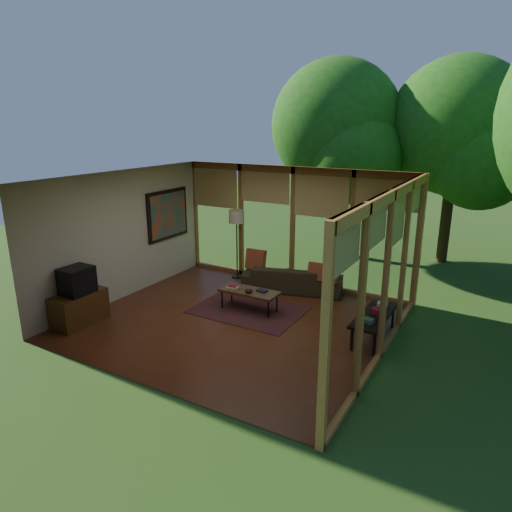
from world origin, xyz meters
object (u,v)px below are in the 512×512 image
Objects in this scene: media_cabinet at (79,308)px; sofa at (286,278)px; coffee_table at (249,292)px; side_console at (370,316)px; television at (77,280)px; floor_lamp at (237,220)px.

sofa is at bearing 53.76° from media_cabinet.
side_console reaches higher than coffee_table.
coffee_table is (2.42, 2.09, -0.46)m from television.
side_console is (2.30, -1.41, 0.13)m from sofa.
media_cabinet reaches higher than coffee_table.
sofa is 4.37m from television.
media_cabinet is 0.83× the size of coffee_table.
television is at bearing 0.00° from media_cabinet.
floor_lamp reaches higher than coffee_table.
media_cabinet is 0.55m from television.
floor_lamp is at bearing -25.16° from sofa.
media_cabinet reaches higher than side_console.
coffee_table is at bearing 40.54° from media_cabinet.
sofa is 3.46× the size of television.
media_cabinet is 0.61× the size of floor_lamp.
side_console is at bearing 131.85° from sofa.
media_cabinet is at bearing 36.99° from sofa.
sofa is 1.82m from floor_lamp.
media_cabinet is at bearing -156.71° from side_console.
floor_lamp is (-1.42, 0.21, 1.13)m from sofa.
media_cabinet is 1.82× the size of television.
floor_lamp is (1.13, 3.71, 0.56)m from television.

